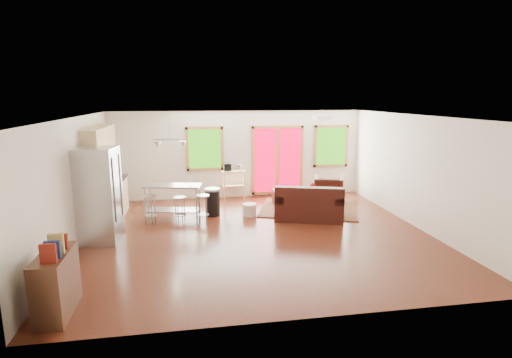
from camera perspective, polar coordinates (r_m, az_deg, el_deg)
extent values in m
cube|color=#3B160C|center=(8.97, 0.32, -7.98)|extent=(7.50, 7.00, 0.02)
cube|color=white|center=(8.45, 0.34, 8.99)|extent=(7.50, 7.00, 0.02)
cube|color=silver|center=(12.04, -2.55, 3.52)|extent=(7.50, 0.02, 2.60)
cube|color=silver|center=(8.80, -24.57, -0.58)|extent=(0.02, 7.00, 2.60)
cube|color=silver|center=(9.96, 22.16, 0.95)|extent=(0.02, 7.00, 2.60)
cube|color=silver|center=(5.30, 6.91, -7.19)|extent=(7.50, 0.02, 2.60)
cube|color=#1C5009|center=(11.88, -7.33, 4.30)|extent=(0.94, 0.02, 1.14)
cube|color=#A76C3A|center=(11.82, -7.41, 7.24)|extent=(1.10, 0.05, 0.08)
cube|color=#A76C3A|center=(11.97, -7.25, 1.41)|extent=(1.10, 0.05, 0.08)
cube|color=#A76C3A|center=(11.87, -9.79, 4.22)|extent=(0.08, 0.05, 1.30)
cube|color=#A76C3A|center=(11.91, -4.87, 4.38)|extent=(0.08, 0.05, 1.30)
cube|color=#A4001E|center=(12.22, 3.09, 2.69)|extent=(1.44, 0.02, 1.94)
cube|color=#A76C3A|center=(12.11, 3.14, 7.42)|extent=(1.60, 0.05, 0.08)
cube|color=#A76C3A|center=(12.42, 3.04, -1.91)|extent=(1.60, 0.05, 0.08)
cube|color=#A76C3A|center=(12.08, -0.43, 2.60)|extent=(0.08, 0.05, 2.10)
cube|color=#A76C3A|center=(12.41, 6.52, 2.77)|extent=(0.08, 0.05, 2.10)
cube|color=#A76C3A|center=(12.22, 3.09, 2.69)|extent=(0.08, 0.05, 1.94)
cube|color=#1C5009|center=(12.65, 10.67, 4.64)|extent=(0.94, 0.02, 1.14)
cube|color=#A76C3A|center=(12.59, 10.78, 7.40)|extent=(1.10, 0.05, 0.08)
cube|color=#A76C3A|center=(12.73, 10.57, 1.92)|extent=(1.10, 0.05, 0.08)
cube|color=#A76C3A|center=(12.48, 8.47, 4.62)|extent=(0.08, 0.05, 1.30)
cube|color=#A76C3A|center=(12.83, 12.82, 4.65)|extent=(0.08, 0.05, 1.30)
cube|color=#4B6035|center=(10.98, 7.46, -4.25)|extent=(3.03, 2.67, 0.03)
cube|color=black|center=(10.13, 7.54, -4.32)|extent=(1.86, 1.38, 0.46)
cube|color=black|center=(9.66, 7.61, -2.39)|extent=(1.65, 0.69, 0.42)
cube|color=black|center=(10.06, 3.49, -2.46)|extent=(0.48, 0.96, 0.18)
cube|color=black|center=(10.07, 11.68, -2.66)|extent=(0.48, 0.96, 0.18)
cube|color=black|center=(10.10, 5.51, -2.56)|extent=(0.83, 0.78, 0.13)
cube|color=black|center=(10.11, 9.65, -2.66)|extent=(0.83, 0.78, 0.13)
cube|color=#3B2013|center=(10.81, 7.30, -2.68)|extent=(1.05, 0.86, 0.04)
cube|color=#3B2013|center=(10.71, 5.12, -3.76)|extent=(0.07, 0.07, 0.33)
cube|color=#3B2013|center=(10.62, 9.18, -4.00)|extent=(0.07, 0.07, 0.33)
cube|color=#3B2013|center=(11.09, 5.46, -3.23)|extent=(0.07, 0.07, 0.33)
cube|color=#3B2013|center=(11.01, 9.37, -3.45)|extent=(0.07, 0.07, 0.33)
imported|color=black|center=(11.81, 10.31, -1.18)|extent=(1.02, 0.98, 0.83)
cube|color=black|center=(11.35, 4.02, -2.62)|extent=(0.67, 0.67, 0.42)
cylinder|color=silver|center=(10.27, -0.93, -4.43)|extent=(0.43, 0.43, 0.31)
imported|color=silver|center=(10.82, 8.08, -1.83)|extent=(0.24, 0.25, 0.20)
sphere|color=#AD0403|center=(10.81, 8.27, -0.98)|extent=(0.09, 0.09, 0.08)
sphere|color=#AD0403|center=(10.76, 7.94, -0.91)|extent=(0.09, 0.09, 0.08)
sphere|color=#AD0403|center=(10.82, 8.10, -0.73)|extent=(0.09, 0.09, 0.08)
imported|color=maroon|center=(10.80, 10.40, -1.76)|extent=(0.20, 0.07, 0.26)
cube|color=tan|center=(10.53, -20.22, -3.11)|extent=(0.60, 2.20, 0.90)
cube|color=black|center=(10.43, -20.41, -0.61)|extent=(0.64, 2.24, 0.04)
cube|color=tan|center=(10.29, -21.47, 4.98)|extent=(0.36, 2.20, 0.70)
cylinder|color=#B7BABC|center=(9.92, -20.97, -0.59)|extent=(0.12, 0.12, 0.18)
cube|color=black|center=(10.79, -20.07, 0.46)|extent=(0.22, 0.18, 0.20)
cube|color=#B7BABC|center=(8.90, -21.63, -2.21)|extent=(0.88, 0.86, 1.99)
cube|color=gray|center=(8.78, -19.23, -2.21)|extent=(0.10, 0.73, 1.95)
cylinder|color=gray|center=(8.51, -19.60, -1.52)|extent=(0.03, 0.03, 1.33)
cylinder|color=gray|center=(8.97, -18.74, -0.81)|extent=(0.03, 0.03, 1.33)
cube|color=#B7BABC|center=(10.05, -11.86, -0.93)|extent=(1.46, 0.81, 0.04)
cube|color=gray|center=(10.20, -11.71, -4.37)|extent=(1.36, 0.72, 0.03)
cylinder|color=gray|center=(10.12, -15.49, -3.58)|extent=(0.04, 0.04, 0.84)
cylinder|color=gray|center=(9.82, -8.47, -3.72)|extent=(0.04, 0.04, 0.84)
cylinder|color=gray|center=(10.51, -14.82, -2.98)|extent=(0.04, 0.04, 0.84)
cylinder|color=gray|center=(10.23, -8.07, -3.10)|extent=(0.04, 0.04, 0.84)
imported|color=white|center=(10.05, -9.34, 0.04)|extent=(0.14, 0.12, 0.11)
cylinder|color=#B7BABC|center=(9.84, -15.01, -2.43)|extent=(0.43, 0.43, 0.04)
cylinder|color=gray|center=(9.96, -14.22, -4.28)|extent=(0.03, 0.03, 0.66)
cylinder|color=gray|center=(10.04, -15.13, -4.20)|extent=(0.03, 0.03, 0.66)
cylinder|color=gray|center=(9.89, -15.60, -4.47)|extent=(0.03, 0.03, 0.66)
cylinder|color=gray|center=(9.81, -14.67, -4.55)|extent=(0.03, 0.03, 0.66)
cylinder|color=gray|center=(9.96, -14.87, -5.02)|extent=(0.39, 0.39, 0.01)
cylinder|color=#B7BABC|center=(9.76, -10.86, -2.66)|extent=(0.39, 0.39, 0.04)
cylinder|color=gray|center=(9.95, -10.50, -4.29)|extent=(0.03, 0.03, 0.61)
cylinder|color=gray|center=(9.90, -11.39, -4.41)|extent=(0.03, 0.03, 0.61)
cylinder|color=gray|center=(9.75, -11.08, -4.65)|extent=(0.03, 0.03, 0.61)
cylinder|color=gray|center=(9.80, -10.17, -4.53)|extent=(0.03, 0.03, 0.61)
cylinder|color=gray|center=(9.88, -10.76, -5.06)|extent=(0.35, 0.35, 0.01)
cylinder|color=#B7BABC|center=(9.64, -7.68, -2.41)|extent=(0.34, 0.34, 0.04)
cylinder|color=gray|center=(9.82, -7.13, -4.23)|extent=(0.02, 0.02, 0.66)
cylinder|color=gray|center=(9.81, -8.17, -4.28)|extent=(0.02, 0.02, 0.66)
cylinder|color=gray|center=(9.64, -8.12, -4.56)|extent=(0.02, 0.02, 0.66)
cylinder|color=gray|center=(9.65, -7.06, -4.52)|extent=(0.02, 0.02, 0.66)
cylinder|color=gray|center=(9.76, -7.60, -5.05)|extent=(0.31, 0.31, 0.01)
cylinder|color=black|center=(10.33, -6.22, -3.41)|extent=(0.48, 0.48, 0.66)
cylinder|color=#B7BABC|center=(10.24, -6.26, -1.50)|extent=(0.49, 0.49, 0.06)
cube|color=tan|center=(11.94, -3.28, 1.15)|extent=(0.72, 0.48, 0.04)
cube|color=tan|center=(12.02, -3.25, -0.86)|extent=(0.68, 0.45, 0.03)
cube|color=tan|center=(11.80, -4.56, -1.02)|extent=(0.04, 0.04, 0.84)
cube|color=tan|center=(11.89, -1.69, -0.88)|extent=(0.04, 0.04, 0.84)
cube|color=tan|center=(12.15, -4.78, -0.65)|extent=(0.04, 0.04, 0.84)
cube|color=tan|center=(12.24, -2.00, -0.53)|extent=(0.04, 0.04, 0.84)
cube|color=black|center=(11.89, -4.14, 1.73)|extent=(0.23, 0.21, 0.22)
cylinder|color=#B7BABC|center=(11.95, -2.43, 1.71)|extent=(0.17, 0.17, 0.18)
cube|color=#3B2013|center=(6.40, -26.65, -13.25)|extent=(0.39, 1.00, 0.89)
cube|color=maroon|center=(5.87, -27.57, -9.45)|extent=(0.20, 0.06, 0.27)
cube|color=navy|center=(6.03, -27.08, -9.00)|extent=(0.20, 0.06, 0.24)
cube|color=#A28B49|center=(6.17, -26.65, -8.27)|extent=(0.20, 0.06, 0.29)
cube|color=maroon|center=(6.33, -26.20, -8.05)|extent=(0.20, 0.06, 0.22)
cube|color=white|center=(9.44, 9.43, 8.63)|extent=(0.35, 0.35, 0.12)
cylinder|color=gray|center=(9.85, -12.25, 7.31)|extent=(0.02, 0.02, 0.60)
cube|color=gray|center=(9.88, -12.17, 5.57)|extent=(0.80, 0.04, 0.03)
cone|color=#B7BABC|center=(9.91, -13.88, 4.81)|extent=(0.18, 0.18, 0.14)
cone|color=#B7BABC|center=(9.88, -10.40, 4.94)|extent=(0.18, 0.18, 0.14)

